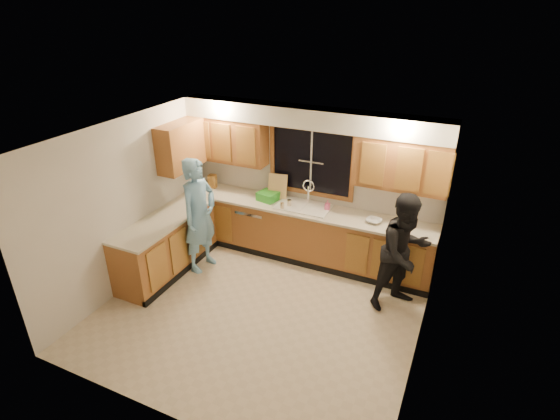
# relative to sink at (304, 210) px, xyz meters

# --- Properties ---
(floor) EXTENTS (4.20, 4.20, 0.00)m
(floor) POSITION_rel_sink_xyz_m (0.00, -1.60, -0.86)
(floor) COLOR beige
(floor) RESTS_ON ground
(ceiling) EXTENTS (4.20, 4.20, 0.00)m
(ceiling) POSITION_rel_sink_xyz_m (0.00, -1.60, 1.64)
(ceiling) COLOR white
(wall_back) EXTENTS (4.20, 0.00, 4.20)m
(wall_back) POSITION_rel_sink_xyz_m (0.00, 0.30, 0.39)
(wall_back) COLOR beige
(wall_back) RESTS_ON ground
(wall_left) EXTENTS (0.00, 3.80, 3.80)m
(wall_left) POSITION_rel_sink_xyz_m (-2.10, -1.60, 0.39)
(wall_left) COLOR beige
(wall_left) RESTS_ON ground
(wall_right) EXTENTS (0.00, 3.80, 3.80)m
(wall_right) POSITION_rel_sink_xyz_m (2.10, -1.60, 0.39)
(wall_right) COLOR beige
(wall_right) RESTS_ON ground
(base_cabinets_back) EXTENTS (4.20, 0.60, 0.88)m
(base_cabinets_back) POSITION_rel_sink_xyz_m (0.00, -0.00, -0.42)
(base_cabinets_back) COLOR #9B5D2D
(base_cabinets_back) RESTS_ON ground
(base_cabinets_left) EXTENTS (0.60, 1.90, 0.88)m
(base_cabinets_left) POSITION_rel_sink_xyz_m (-1.80, -1.25, -0.42)
(base_cabinets_left) COLOR #9B5D2D
(base_cabinets_left) RESTS_ON ground
(countertop_back) EXTENTS (4.20, 0.63, 0.04)m
(countertop_back) POSITION_rel_sink_xyz_m (0.00, -0.02, 0.04)
(countertop_back) COLOR beige
(countertop_back) RESTS_ON base_cabinets_back
(countertop_left) EXTENTS (0.63, 1.90, 0.04)m
(countertop_left) POSITION_rel_sink_xyz_m (-1.79, -1.25, 0.04)
(countertop_left) COLOR beige
(countertop_left) RESTS_ON base_cabinets_left
(upper_cabinets_left) EXTENTS (1.35, 0.33, 0.75)m
(upper_cabinets_left) POSITION_rel_sink_xyz_m (-1.43, 0.13, 0.96)
(upper_cabinets_left) COLOR #9B5D2D
(upper_cabinets_left) RESTS_ON wall_back
(upper_cabinets_right) EXTENTS (1.35, 0.33, 0.75)m
(upper_cabinets_right) POSITION_rel_sink_xyz_m (1.43, 0.13, 0.96)
(upper_cabinets_right) COLOR #9B5D2D
(upper_cabinets_right) RESTS_ON wall_back
(upper_cabinets_return) EXTENTS (0.33, 0.90, 0.75)m
(upper_cabinets_return) POSITION_rel_sink_xyz_m (-1.94, -0.48, 0.96)
(upper_cabinets_return) COLOR #9B5D2D
(upper_cabinets_return) RESTS_ON wall_left
(soffit) EXTENTS (4.20, 0.35, 0.30)m
(soffit) POSITION_rel_sink_xyz_m (0.00, 0.12, 1.49)
(soffit) COLOR beige
(soffit) RESTS_ON wall_back
(window_frame) EXTENTS (1.44, 0.03, 1.14)m
(window_frame) POSITION_rel_sink_xyz_m (0.00, 0.29, 0.74)
(window_frame) COLOR black
(window_frame) RESTS_ON wall_back
(sink) EXTENTS (0.86, 0.52, 0.57)m
(sink) POSITION_rel_sink_xyz_m (0.00, 0.00, 0.00)
(sink) COLOR white
(sink) RESTS_ON countertop_back
(dishwasher) EXTENTS (0.60, 0.56, 0.82)m
(dishwasher) POSITION_rel_sink_xyz_m (-0.85, -0.01, -0.45)
(dishwasher) COLOR white
(dishwasher) RESTS_ON floor
(stove) EXTENTS (0.58, 0.75, 0.90)m
(stove) POSITION_rel_sink_xyz_m (-1.80, -1.82, -0.41)
(stove) COLOR white
(stove) RESTS_ON floor
(man) EXTENTS (0.52, 0.72, 1.85)m
(man) POSITION_rel_sink_xyz_m (-1.35, -0.95, 0.06)
(man) COLOR #6BA1CA
(man) RESTS_ON floor
(woman) EXTENTS (1.03, 1.05, 1.70)m
(woman) POSITION_rel_sink_xyz_m (1.71, -0.60, -0.02)
(woman) COLOR black
(woman) RESTS_ON floor
(knife_block) EXTENTS (0.14, 0.13, 0.24)m
(knife_block) POSITION_rel_sink_xyz_m (-1.77, 0.09, 0.18)
(knife_block) COLOR #A26C2C
(knife_block) RESTS_ON countertop_back
(cutting_board) EXTENTS (0.33, 0.16, 0.42)m
(cutting_board) POSITION_rel_sink_xyz_m (-0.53, 0.14, 0.27)
(cutting_board) COLOR tan
(cutting_board) RESTS_ON countertop_back
(dish_crate) EXTENTS (0.35, 0.34, 0.14)m
(dish_crate) POSITION_rel_sink_xyz_m (-0.64, 0.01, 0.13)
(dish_crate) COLOR green
(dish_crate) RESTS_ON countertop_back
(soap_bottle) EXTENTS (0.09, 0.09, 0.17)m
(soap_bottle) POSITION_rel_sink_xyz_m (0.38, 0.05, 0.14)
(soap_bottle) COLOR #E15589
(soap_bottle) RESTS_ON countertop_back
(bowl) EXTENTS (0.27, 0.27, 0.06)m
(bowl) POSITION_rel_sink_xyz_m (1.15, -0.05, 0.08)
(bowl) COLOR silver
(bowl) RESTS_ON countertop_back
(can_left) EXTENTS (0.07, 0.07, 0.13)m
(can_left) POSITION_rel_sink_xyz_m (-0.22, -0.08, 0.12)
(can_left) COLOR beige
(can_left) RESTS_ON countertop_back
(can_right) EXTENTS (0.08, 0.08, 0.12)m
(can_right) POSITION_rel_sink_xyz_m (-0.28, -0.22, 0.11)
(can_right) COLOR beige
(can_right) RESTS_ON countertop_back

